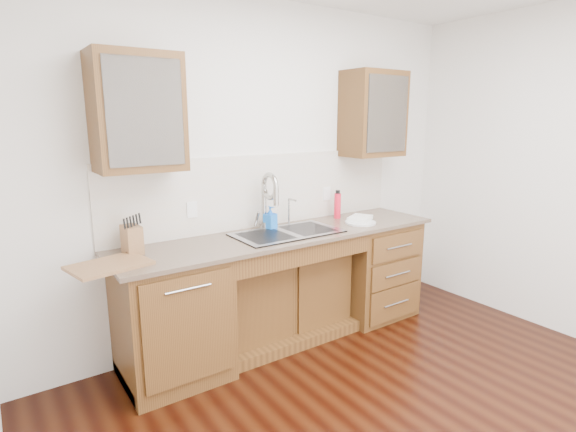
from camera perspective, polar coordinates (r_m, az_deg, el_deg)
wall_back at (r=3.75m, az=-3.47°, el=5.56°), size 4.00×0.10×2.70m
base_cabinet_left at (r=3.29m, az=-14.54°, el=-12.35°), size 0.70×0.62×0.88m
base_cabinet_center at (r=3.79m, az=-1.13°, el=-10.05°), size 1.20×0.44×0.70m
base_cabinet_right at (r=4.25m, az=10.37°, el=-6.40°), size 0.70×0.62×0.88m
countertop at (r=3.53m, az=-0.23°, el=-2.39°), size 2.70×0.65×0.03m
backsplash at (r=3.72m, az=-2.95°, el=3.25°), size 2.70×0.02×0.59m
sink at (r=3.53m, az=-0.09°, el=-3.54°), size 0.84×0.46×0.19m
faucet at (r=3.62m, az=-3.06°, el=1.46°), size 0.04×0.04×0.40m
filter_tap at (r=3.78m, az=0.11°, el=0.70°), size 0.02×0.02×0.24m
upper_cabinet_left at (r=3.10m, az=-18.63°, el=12.32°), size 0.55×0.34×0.75m
upper_cabinet_right at (r=4.20m, az=10.74°, el=12.58°), size 0.55×0.34×0.75m
outlet_left at (r=3.44m, az=-12.10°, el=0.79°), size 0.08×0.01×0.12m
outlet_right at (r=4.10m, az=4.93°, el=2.86°), size 0.08×0.01×0.12m
soap_bottle at (r=3.62m, az=-2.27°, el=-0.23°), size 0.11×0.11×0.19m
water_bottle at (r=4.04m, az=6.30°, el=1.29°), size 0.08×0.08×0.22m
plate at (r=3.89m, az=9.18°, el=-0.82°), size 0.27×0.27×0.01m
dish_towel at (r=3.93m, az=9.15°, el=-0.29°), size 0.27×0.25×0.04m
knife_block at (r=3.16m, az=-19.21°, el=-2.83°), size 0.11×0.17×0.19m
cutting_board at (r=2.94m, az=-21.74°, el=-5.82°), size 0.50×0.40×0.02m
cup_left_a at (r=3.06m, az=-21.21°, el=11.28°), size 0.18×0.18×0.11m
cup_left_b at (r=3.13m, az=-16.82°, el=11.42°), size 0.12×0.12×0.09m
cup_right_a at (r=4.12m, az=9.53°, el=11.98°), size 0.16×0.16×0.11m
cup_right_b at (r=4.27m, az=11.59°, el=11.89°), size 0.12×0.12×0.10m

